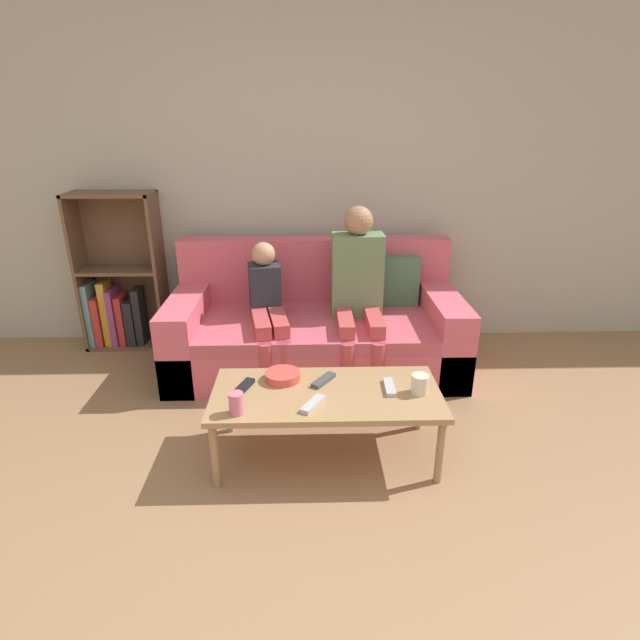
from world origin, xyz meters
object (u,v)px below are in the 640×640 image
at_px(couch, 317,328).
at_px(bookshelf, 120,290).
at_px(coffee_table, 326,398).
at_px(person_adult, 358,284).
at_px(tv_remote_3, 243,387).
at_px(cup_far, 236,403).
at_px(tv_remote_2, 389,387).
at_px(tv_remote_0, 324,380).
at_px(cup_near, 420,384).
at_px(snack_bowl, 283,376).
at_px(person_child, 268,307).
at_px(tv_remote_1, 313,404).

relative_size(couch, bookshelf, 1.69).
bearing_deg(coffee_table, person_adult, 75.87).
bearing_deg(tv_remote_3, cup_far, -70.11).
height_order(person_adult, tv_remote_2, person_adult).
xyz_separation_m(couch, coffee_table, (0.03, -1.09, 0.07)).
bearing_deg(tv_remote_0, cup_near, 20.52).
relative_size(coffee_table, cup_far, 10.77).
height_order(coffee_table, cup_far, cup_far).
bearing_deg(tv_remote_2, snack_bowl, 170.49).
bearing_deg(person_child, bookshelf, 145.27).
bearing_deg(coffee_table, tv_remote_0, 95.76).
xyz_separation_m(couch, cup_far, (-0.40, -1.28, 0.16)).
relative_size(coffee_table, tv_remote_1, 6.80).
bearing_deg(bookshelf, tv_remote_0, -42.14).
bearing_deg(cup_near, person_adult, 102.04).
bearing_deg(snack_bowl, coffee_table, -30.51).
relative_size(person_child, snack_bowl, 4.81).
height_order(bookshelf, cup_near, bookshelf).
xyz_separation_m(bookshelf, tv_remote_0, (1.52, -1.37, -0.06)).
bearing_deg(tv_remote_3, coffee_table, 15.55).
bearing_deg(cup_far, person_child, 86.55).
relative_size(bookshelf, tv_remote_0, 7.09).
distance_m(cup_near, tv_remote_0, 0.50).
height_order(coffee_table, tv_remote_2, tv_remote_2).
distance_m(person_child, cup_near, 1.27).
bearing_deg(tv_remote_0, snack_bowl, -152.65).
bearing_deg(snack_bowl, bookshelf, 134.12).
bearing_deg(tv_remote_1, tv_remote_0, 106.84).
bearing_deg(tv_remote_2, tv_remote_0, 168.13).
distance_m(couch, tv_remote_1, 1.23).
xyz_separation_m(person_child, tv_remote_2, (0.68, -0.92, -0.10)).
bearing_deg(person_child, coffee_table, -79.17).
relative_size(person_adult, tv_remote_0, 6.83).
relative_size(bookshelf, snack_bowl, 6.32).
distance_m(tv_remote_0, snack_bowl, 0.22).
xyz_separation_m(person_adult, tv_remote_2, (0.07, -0.98, -0.24)).
bearing_deg(coffee_table, snack_bowl, 149.49).
bearing_deg(bookshelf, cup_near, -36.90).
relative_size(tv_remote_1, tv_remote_2, 0.99).
height_order(cup_far, tv_remote_2, cup_far).
relative_size(tv_remote_2, snack_bowl, 0.92).
bearing_deg(tv_remote_0, cup_far, -109.75).
bearing_deg(couch, cup_near, -66.05).
distance_m(coffee_table, tv_remote_1, 0.16).
distance_m(person_adult, tv_remote_3, 1.19).
xyz_separation_m(cup_near, tv_remote_2, (-0.14, 0.04, -0.04)).
relative_size(tv_remote_0, tv_remote_1, 0.98).
height_order(coffee_table, person_child, person_child).
relative_size(cup_near, cup_far, 0.93).
height_order(person_adult, cup_far, person_adult).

